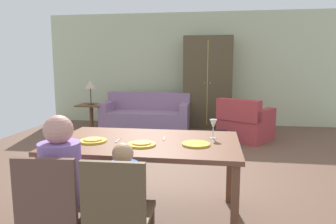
% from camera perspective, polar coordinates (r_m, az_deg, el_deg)
% --- Properties ---
extents(ground_plane, '(7.20, 6.22, 0.02)m').
position_cam_1_polar(ground_plane, '(4.87, 1.29, -8.98)').
color(ground_plane, brown).
extents(back_wall, '(7.20, 0.10, 2.70)m').
position_cam_1_polar(back_wall, '(7.78, 4.29, 7.79)').
color(back_wall, beige).
rests_on(back_wall, ground_plane).
extents(dining_table, '(1.71, 1.05, 0.76)m').
position_cam_1_polar(dining_table, '(2.96, -3.99, -6.47)').
color(dining_table, brown).
rests_on(dining_table, ground_plane).
extents(plate_near_man, '(0.25, 0.25, 0.02)m').
position_cam_1_polar(plate_near_man, '(2.97, -13.47, -5.13)').
color(plate_near_man, yellow).
rests_on(plate_near_man, dining_table).
extents(pizza_near_man, '(0.17, 0.17, 0.01)m').
position_cam_1_polar(pizza_near_man, '(2.97, -13.48, -4.84)').
color(pizza_near_man, gold).
rests_on(pizza_near_man, plate_near_man).
extents(plate_near_child, '(0.25, 0.25, 0.02)m').
position_cam_1_polar(plate_near_child, '(2.77, -4.81, -5.89)').
color(plate_near_child, yellow).
rests_on(plate_near_child, dining_table).
extents(pizza_near_child, '(0.17, 0.17, 0.01)m').
position_cam_1_polar(pizza_near_child, '(2.77, -4.82, -5.59)').
color(pizza_near_child, gold).
rests_on(pizza_near_child, plate_near_child).
extents(plate_near_woman, '(0.25, 0.25, 0.02)m').
position_cam_1_polar(plate_near_woman, '(2.78, 5.11, -5.84)').
color(plate_near_woman, gold).
rests_on(plate_near_woman, dining_table).
extents(wine_glass, '(0.07, 0.07, 0.19)m').
position_cam_1_polar(wine_glass, '(3.02, 8.23, -2.33)').
color(wine_glass, silver).
rests_on(wine_glass, dining_table).
extents(fork, '(0.02, 0.15, 0.01)m').
position_cam_1_polar(fork, '(2.96, -9.10, -5.14)').
color(fork, silver).
rests_on(fork, dining_table).
extents(knife, '(0.03, 0.17, 0.01)m').
position_cam_1_polar(knife, '(3.01, -0.71, -4.81)').
color(knife, silver).
rests_on(knife, dining_table).
extents(dining_chair_man, '(0.45, 0.45, 0.87)m').
position_cam_1_polar(dining_chair_man, '(2.40, -20.16, -15.80)').
color(dining_chair_man, brown).
rests_on(dining_chair_man, ground_plane).
extents(person_man, '(0.30, 0.41, 1.11)m').
position_cam_1_polar(person_man, '(2.54, -18.44, -13.82)').
color(person_man, '#2F384C').
rests_on(person_man, ground_plane).
extents(dining_chair_child, '(0.43, 0.43, 0.87)m').
position_cam_1_polar(dining_chair_child, '(2.23, -9.03, -17.35)').
color(dining_chair_child, brown).
rests_on(dining_chair_child, ground_plane).
extents(person_child, '(0.22, 0.29, 0.92)m').
position_cam_1_polar(person_child, '(2.40, -7.81, -16.89)').
color(person_child, '#3B2E55').
rests_on(person_child, ground_plane).
extents(area_rug, '(2.60, 1.80, 0.01)m').
position_cam_1_polar(area_rug, '(6.24, 0.89, -4.88)').
color(area_rug, '#424B51').
rests_on(area_rug, ground_plane).
extents(couch, '(1.94, 0.86, 0.82)m').
position_cam_1_polar(couch, '(7.13, -3.93, -0.75)').
color(couch, gray).
rests_on(couch, ground_plane).
extents(armchair, '(1.18, 1.18, 0.82)m').
position_cam_1_polar(armchair, '(6.30, 13.82, -2.07)').
color(armchair, '#A63639').
rests_on(armchair, ground_plane).
extents(armoire, '(1.10, 0.59, 2.10)m').
position_cam_1_polar(armoire, '(7.38, 7.23, 5.37)').
color(armoire, '#4C3F28').
rests_on(armoire, ground_plane).
extents(side_table, '(0.56, 0.56, 0.58)m').
position_cam_1_polar(side_table, '(7.24, -13.76, -0.24)').
color(side_table, brown).
rests_on(side_table, ground_plane).
extents(table_lamp, '(0.26, 0.26, 0.54)m').
position_cam_1_polar(table_lamp, '(7.17, -13.94, 4.76)').
color(table_lamp, '#453637').
rests_on(table_lamp, side_table).
extents(handbag, '(0.32, 0.16, 0.26)m').
position_cam_1_polar(handbag, '(5.87, 9.06, -4.60)').
color(handbag, black).
rests_on(handbag, ground_plane).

